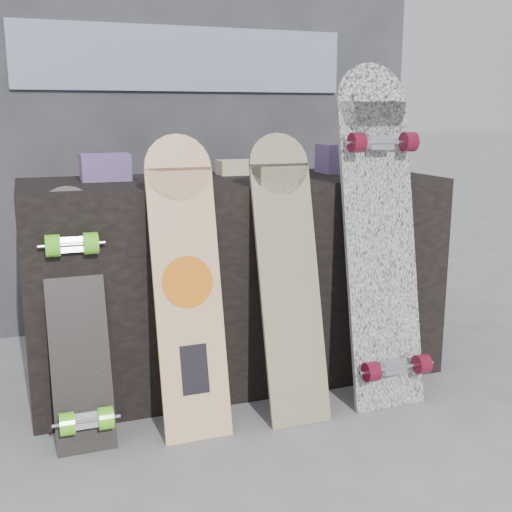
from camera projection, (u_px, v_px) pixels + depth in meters
name	position (u px, v px, depth m)	size (l,w,h in m)	color
ground	(280.00, 425.00, 2.21)	(60.00, 60.00, 0.00)	slate
vendor_table	(234.00, 278.00, 2.58)	(1.60, 0.60, 0.80)	black
booth	(181.00, 102.00, 3.20)	(2.40, 0.22, 2.20)	#2E2D32
merch_box_purple	(105.00, 167.00, 2.40)	(0.18, 0.12, 0.10)	#5E3E7F
merch_box_small	(337.00, 159.00, 2.70)	(0.14, 0.14, 0.12)	#5E3E7F
merch_box_flat	(244.00, 167.00, 2.64)	(0.22, 0.10, 0.06)	#D1B78C
longboard_geisha	(187.00, 278.00, 2.11)	(0.22, 0.25, 0.98)	beige
longboard_celtic	(288.00, 269.00, 2.22)	(0.22, 0.28, 0.98)	beige
longboard_cascadia	(380.00, 229.00, 2.31)	(0.28, 0.32, 1.23)	white
skateboard_dark	(77.00, 316.00, 2.04)	(0.19, 0.33, 0.82)	black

